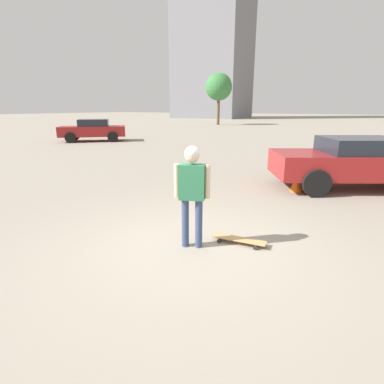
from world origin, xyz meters
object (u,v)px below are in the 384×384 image
Objects in this scene: car_parked_near at (356,161)px; traffic_cone at (297,181)px; skateboard at (239,240)px; car_parked_far at (93,130)px; person at (192,185)px.

traffic_cone is at bearing 13.58° from car_parked_near.
car_parked_near is at bearing -111.44° from skateboard.
car_parked_far is at bearing 158.96° from traffic_cone.
traffic_cone is (0.64, 4.36, -0.74)m from person.
person is 5.93m from car_parked_near.
car_parked_near is 1.10× the size of car_parked_far.
traffic_cone is at bearing 114.77° from car_parked_far.
person is 4.47m from traffic_cone.
car_parked_far reaches higher than traffic_cone.
person reaches higher than traffic_cone.
car_parked_near reaches higher than traffic_cone.
skateboard is at bearing 103.02° from car_parked_far.
person is 2.75× the size of traffic_cone.
person reaches higher than skateboard.
skateboard is 17.73m from car_parked_far.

